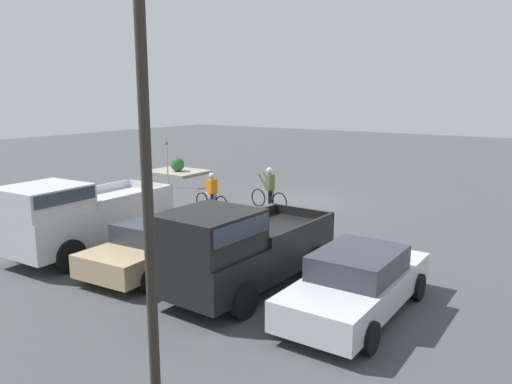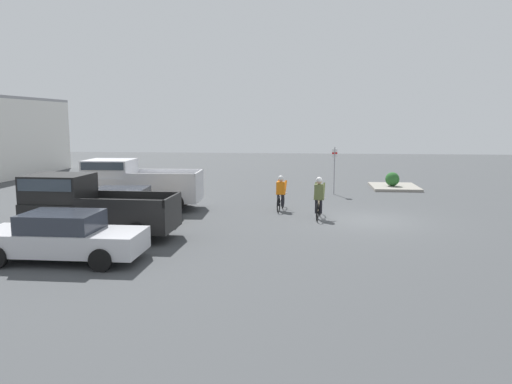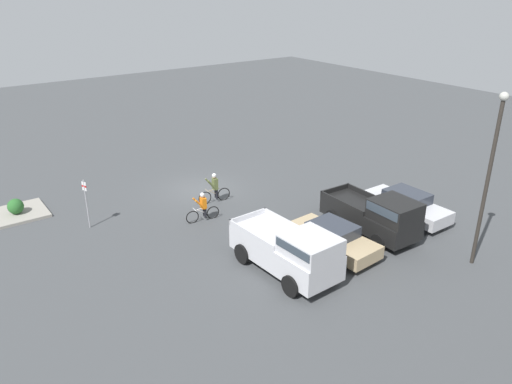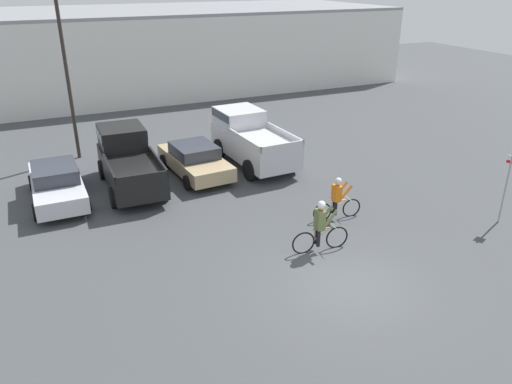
{
  "view_description": "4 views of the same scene",
  "coord_description": "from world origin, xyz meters",
  "px_view_note": "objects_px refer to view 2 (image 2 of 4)",
  "views": [
    {
      "loc": [
        -10.66,
        19.0,
        4.69
      ],
      "look_at": [
        -0.78,
        4.44,
        1.2
      ],
      "focal_mm": 35.0,
      "sensor_mm": 36.0,
      "label": 1
    },
    {
      "loc": [
        -20.06,
        2.54,
        4.02
      ],
      "look_at": [
        -0.78,
        4.44,
        1.2
      ],
      "focal_mm": 35.0,
      "sensor_mm": 36.0,
      "label": 2
    },
    {
      "loc": [
        13.28,
        23.88,
        11.42
      ],
      "look_at": [
        -0.78,
        4.44,
        1.2
      ],
      "focal_mm": 35.0,
      "sensor_mm": 36.0,
      "label": 3
    },
    {
      "loc": [
        -7.31,
        -9.54,
        8.01
      ],
      "look_at": [
        -0.78,
        4.44,
        1.2
      ],
      "focal_mm": 35.0,
      "sensor_mm": 36.0,
      "label": 4
    }
  ],
  "objects_px": {
    "sedan_0": "(62,237)",
    "pickup_truck_0": "(88,206)",
    "fire_lane_sign": "(334,166)",
    "pickup_truck_1": "(136,183)",
    "shrub": "(392,179)",
    "cyclist_1": "(319,198)",
    "sedan_1": "(122,205)",
    "cyclist_0": "(281,193)"
  },
  "relations": [
    {
      "from": "sedan_0",
      "to": "pickup_truck_0",
      "type": "xyz_separation_m",
      "value": [
        2.81,
        0.47,
        0.41
      ]
    },
    {
      "from": "fire_lane_sign",
      "to": "pickup_truck_1",
      "type": "bearing_deg",
      "value": 120.35
    },
    {
      "from": "pickup_truck_1",
      "to": "shrub",
      "type": "bearing_deg",
      "value": -57.76
    },
    {
      "from": "pickup_truck_0",
      "to": "pickup_truck_1",
      "type": "relative_size",
      "value": 0.98
    },
    {
      "from": "pickup_truck_0",
      "to": "cyclist_1",
      "type": "height_order",
      "value": "pickup_truck_0"
    },
    {
      "from": "sedan_1",
      "to": "sedan_0",
      "type": "bearing_deg",
      "value": -176.46
    },
    {
      "from": "pickup_truck_1",
      "to": "shrub",
      "type": "relative_size",
      "value": 6.35
    },
    {
      "from": "sedan_1",
      "to": "pickup_truck_1",
      "type": "relative_size",
      "value": 0.87
    },
    {
      "from": "cyclist_0",
      "to": "pickup_truck_1",
      "type": "bearing_deg",
      "value": 93.24
    },
    {
      "from": "sedan_1",
      "to": "pickup_truck_1",
      "type": "distance_m",
      "value": 2.86
    },
    {
      "from": "sedan_0",
      "to": "sedan_1",
      "type": "bearing_deg",
      "value": 3.54
    },
    {
      "from": "sedan_0",
      "to": "fire_lane_sign",
      "type": "bearing_deg",
      "value": -31.53
    },
    {
      "from": "pickup_truck_0",
      "to": "pickup_truck_1",
      "type": "xyz_separation_m",
      "value": [
        5.57,
        0.27,
        0.06
      ]
    },
    {
      "from": "pickup_truck_0",
      "to": "sedan_1",
      "type": "relative_size",
      "value": 1.13
    },
    {
      "from": "sedan_1",
      "to": "pickup_truck_0",
      "type": "bearing_deg",
      "value": 177.45
    },
    {
      "from": "pickup_truck_1",
      "to": "cyclist_1",
      "type": "height_order",
      "value": "pickup_truck_1"
    },
    {
      "from": "sedan_1",
      "to": "cyclist_1",
      "type": "distance_m",
      "value": 7.93
    },
    {
      "from": "sedan_0",
      "to": "shrub",
      "type": "height_order",
      "value": "sedan_0"
    },
    {
      "from": "sedan_1",
      "to": "cyclist_0",
      "type": "xyz_separation_m",
      "value": [
        3.16,
        -6.15,
        0.11
      ]
    },
    {
      "from": "sedan_1",
      "to": "fire_lane_sign",
      "type": "height_order",
      "value": "fire_lane_sign"
    },
    {
      "from": "cyclist_0",
      "to": "fire_lane_sign",
      "type": "bearing_deg",
      "value": -27.81
    },
    {
      "from": "pickup_truck_1",
      "to": "cyclist_0",
      "type": "relative_size",
      "value": 2.83
    },
    {
      "from": "pickup_truck_1",
      "to": "fire_lane_sign",
      "type": "relative_size",
      "value": 2.02
    },
    {
      "from": "fire_lane_sign",
      "to": "pickup_truck_0",
      "type": "bearing_deg",
      "value": 140.84
    },
    {
      "from": "sedan_0",
      "to": "shrub",
      "type": "relative_size",
      "value": 5.66
    },
    {
      "from": "cyclist_0",
      "to": "shrub",
      "type": "bearing_deg",
      "value": -38.93
    },
    {
      "from": "sedan_0",
      "to": "cyclist_1",
      "type": "distance_m",
      "value": 10.26
    },
    {
      "from": "pickup_truck_0",
      "to": "pickup_truck_1",
      "type": "bearing_deg",
      "value": 2.74
    },
    {
      "from": "fire_lane_sign",
      "to": "shrub",
      "type": "bearing_deg",
      "value": -53.23
    },
    {
      "from": "sedan_0",
      "to": "cyclist_0",
      "type": "height_order",
      "value": "cyclist_0"
    },
    {
      "from": "pickup_truck_0",
      "to": "cyclist_1",
      "type": "distance_m",
      "value": 8.98
    },
    {
      "from": "fire_lane_sign",
      "to": "shrub",
      "type": "distance_m",
      "value": 4.53
    },
    {
      "from": "fire_lane_sign",
      "to": "shrub",
      "type": "xyz_separation_m",
      "value": [
        2.65,
        -3.54,
        -0.98
      ]
    },
    {
      "from": "sedan_0",
      "to": "cyclist_0",
      "type": "relative_size",
      "value": 2.52
    },
    {
      "from": "fire_lane_sign",
      "to": "shrub",
      "type": "height_order",
      "value": "fire_lane_sign"
    },
    {
      "from": "sedan_0",
      "to": "cyclist_1",
      "type": "bearing_deg",
      "value": -46.61
    },
    {
      "from": "sedan_1",
      "to": "cyclist_0",
      "type": "height_order",
      "value": "cyclist_0"
    },
    {
      "from": "sedan_0",
      "to": "pickup_truck_0",
      "type": "bearing_deg",
      "value": 9.48
    },
    {
      "from": "sedan_1",
      "to": "cyclist_0",
      "type": "bearing_deg",
      "value": -62.84
    },
    {
      "from": "shrub",
      "to": "sedan_0",
      "type": "bearing_deg",
      "value": 143.86
    },
    {
      "from": "pickup_truck_0",
      "to": "cyclist_0",
      "type": "distance_m",
      "value": 8.65
    },
    {
      "from": "cyclist_0",
      "to": "cyclist_1",
      "type": "bearing_deg",
      "value": -136.08
    }
  ]
}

